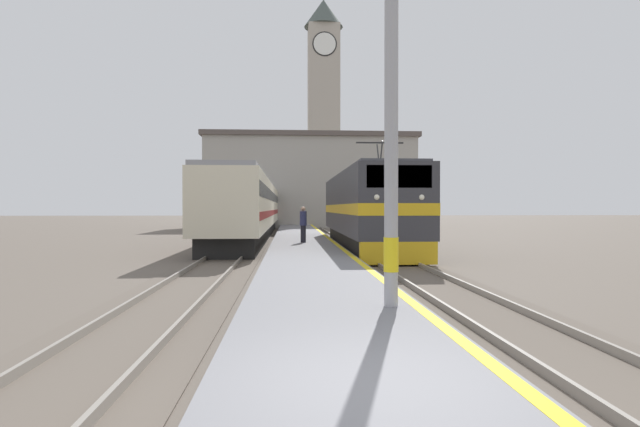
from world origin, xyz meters
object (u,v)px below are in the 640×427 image
locomotive_train (366,210)px  catenary_mast (396,67)px  clock_tower (324,105)px  person_on_platform (303,224)px  passenger_train (254,207)px

locomotive_train → catenary_mast: (-2.00, -16.26, 2.53)m
catenary_mast → clock_tower: (2.65, 56.76, 11.00)m
person_on_platform → locomotive_train: bearing=6.0°
passenger_train → person_on_platform: size_ratio=20.83×
catenary_mast → person_on_platform: size_ratio=4.70×
catenary_mast → locomotive_train: bearing=83.0°
catenary_mast → clock_tower: bearing=87.3°
passenger_train → clock_tower: (7.12, 27.63, 13.42)m
locomotive_train → person_on_platform: size_ratio=8.68×
locomotive_train → catenary_mast: catenary_mast is taller
clock_tower → person_on_platform: bearing=-95.3°
catenary_mast → clock_tower: 57.88m
clock_tower → passenger_train: bearing=-104.5°
locomotive_train → person_on_platform: 3.25m
locomotive_train → catenary_mast: 16.57m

